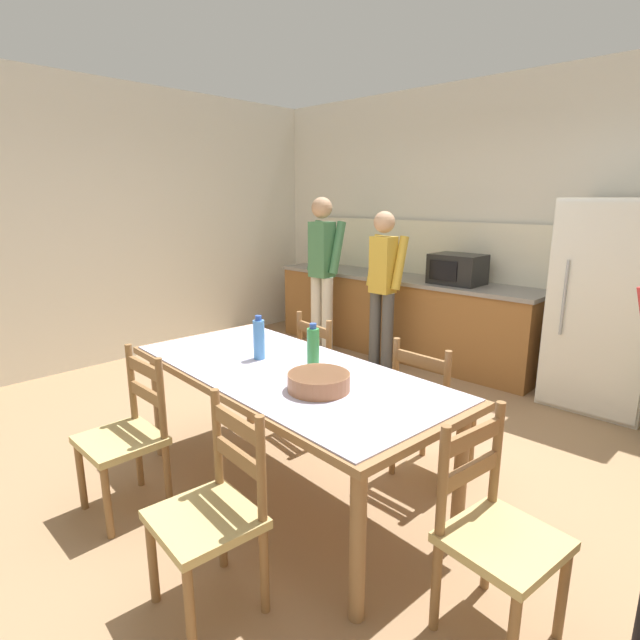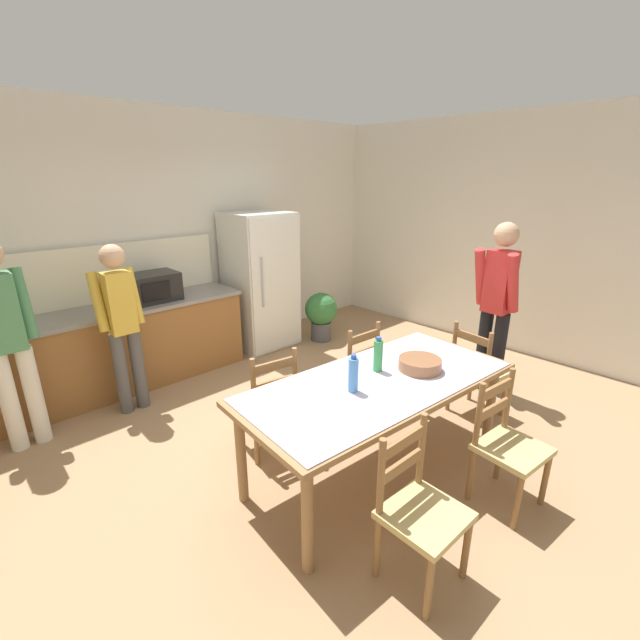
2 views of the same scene
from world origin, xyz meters
name	(u,v)px [view 2 (image 2 of 2)]	position (x,y,z in m)	size (l,w,h in m)	color
ground_plane	(324,441)	(0.00, 0.00, 0.00)	(8.32, 8.32, 0.00)	#9E7A56
wall_back	(168,240)	(0.00, 2.66, 1.45)	(6.52, 0.12, 2.90)	silver
wall_right	(512,236)	(3.26, 0.00, 1.45)	(0.12, 5.20, 2.90)	silver
kitchen_counter	(93,355)	(-1.12, 2.23, 0.45)	(3.19, 0.66, 0.89)	brown
counter_splashback	(70,278)	(-1.12, 2.54, 1.19)	(3.15, 0.03, 0.60)	#EFE8CB
refrigerator	(261,281)	(0.97, 2.19, 0.87)	(0.78, 0.73, 1.74)	silver
microwave	(153,287)	(-0.42, 2.21, 1.04)	(0.50, 0.39, 0.30)	black
dining_table	(379,390)	(0.02, -0.54, 0.70)	(2.15, 1.10, 0.78)	olive
bottle_near_centre	(353,374)	(-0.24, -0.52, 0.91)	(0.07, 0.07, 0.27)	#4C8ED6
bottle_off_centre	(378,355)	(0.13, -0.43, 0.91)	(0.07, 0.07, 0.27)	green
serving_bowl	(420,363)	(0.37, -0.64, 0.83)	(0.32, 0.32, 0.09)	#9E6642
chair_side_far_left	(268,401)	(-0.39, 0.25, 0.44)	(0.48, 0.46, 0.91)	olive
chair_head_end	(477,372)	(1.35, -0.65, 0.44)	(0.46, 0.47, 0.91)	olive
chair_side_near_right	(507,445)	(0.43, -1.34, 0.44)	(0.46, 0.44, 0.91)	olive
chair_side_far_right	(353,369)	(0.55, 0.18, 0.44)	(0.44, 0.42, 0.91)	olive
chair_side_near_left	(419,510)	(-0.51, -1.27, 0.44)	(0.43, 0.41, 0.91)	olive
person_at_sink	(6,336)	(-1.83, 1.71, 0.98)	(0.44, 0.30, 1.75)	silver
person_at_counter	(122,321)	(-0.96, 1.69, 0.91)	(0.40, 0.28, 1.61)	#4C4C4C
person_by_table	(497,301)	(1.90, -0.51, 0.99)	(0.33, 0.46, 1.76)	black
potted_plant	(321,313)	(1.64, 1.76, 0.39)	(0.44, 0.44, 0.67)	#4C4C51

